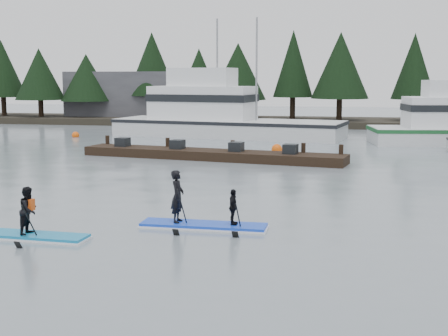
% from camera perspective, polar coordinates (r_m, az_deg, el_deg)
% --- Properties ---
extents(ground, '(160.00, 160.00, 0.00)m').
position_cam_1_polar(ground, '(17.75, -3.73, -6.28)').
color(ground, slate).
rests_on(ground, ground).
extents(far_shore, '(70.00, 8.00, 0.60)m').
position_cam_1_polar(far_shore, '(58.91, 6.73, 4.20)').
color(far_shore, '#2D281E').
rests_on(far_shore, ground).
extents(treeline, '(60.00, 4.00, 8.00)m').
position_cam_1_polar(treeline, '(58.94, 6.72, 3.91)').
color(treeline, black).
rests_on(treeline, ground).
extents(waterfront_building, '(18.00, 6.00, 5.00)m').
position_cam_1_polar(waterfront_building, '(63.36, -5.91, 6.49)').
color(waterfront_building, '#4C4C51').
rests_on(waterfront_building, ground).
extents(fishing_boat_large, '(17.92, 7.79, 9.82)m').
position_cam_1_polar(fishing_boat_large, '(47.55, -0.26, 3.82)').
color(fishing_boat_large, silver).
rests_on(fishing_boat_large, ground).
extents(floating_dock, '(15.02, 4.52, 0.50)m').
position_cam_1_polar(floating_dock, '(34.18, -1.24, 1.23)').
color(floating_dock, black).
rests_on(floating_dock, ground).
extents(buoy_b, '(0.64, 0.64, 0.64)m').
position_cam_1_polar(buoy_b, '(37.48, 4.85, 1.44)').
color(buoy_b, '#E4520B').
rests_on(buoy_b, ground).
extents(buoy_a, '(0.54, 0.54, 0.54)m').
position_cam_1_polar(buoy_a, '(48.10, -13.42, 2.76)').
color(buoy_a, '#E4520B').
rests_on(buoy_a, ground).
extents(paddleboard_solo, '(3.38, 1.17, 1.88)m').
position_cam_1_polar(paddleboard_solo, '(18.28, -17.38, -4.65)').
color(paddleboard_solo, '#1274A9').
rests_on(paddleboard_solo, ground).
extents(paddleboard_duo, '(3.78, 1.15, 2.23)m').
position_cam_1_polar(paddleboard_duo, '(18.68, -2.25, -4.01)').
color(paddleboard_duo, blue).
rests_on(paddleboard_duo, ground).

